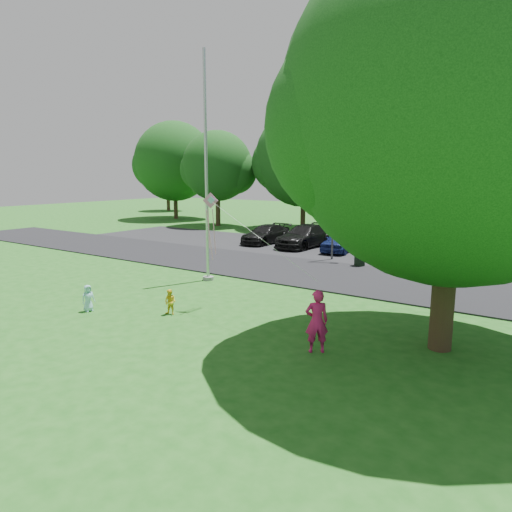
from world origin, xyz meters
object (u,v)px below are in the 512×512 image
Objects in this scene: woman at (317,321)px; kite at (213,215)px; trash_can at (360,258)px; street_lamp at (338,200)px; big_tree at (452,117)px; child_blue at (88,298)px; child_yellow at (170,302)px; flagpole at (207,188)px.

kite is (-4.95, 1.66, 2.51)m from woman.
street_lamp is at bearing 151.55° from trash_can.
big_tree is 6.32× the size of woman.
big_tree reaches higher than trash_can.
child_blue is at bearing -168.71° from kite.
woman is 5.70m from child_yellow.
street_lamp is 1.05× the size of kite.
kite is at bearing 50.86° from child_yellow.
street_lamp is 12.84m from child_yellow.
big_tree is 11.60× the size of child_blue.
child_blue is (-8.36, -1.15, -0.40)m from woman.
kite is at bearing -56.24° from woman.
flagpole is 4.53m from kite.
child_yellow is at bearing -101.09° from trash_can.
big_tree reaches higher than child_yellow.
trash_can is at bearing -10.12° from child_blue.
flagpole is 6.46m from child_yellow.
street_lamp is at bearing 63.01° from kite.
child_blue is at bearing -163.77° from big_tree.
trash_can is 12.77m from big_tree.
child_blue is (-4.94, -12.88, -0.01)m from trash_can.
street_lamp is at bearing 70.19° from flagpole.
kite is at bearing -98.65° from trash_can.
big_tree is at bearing -0.18° from child_yellow.
street_lamp is 11.03m from kite.
child_yellow is (2.31, -4.74, -3.72)m from flagpole.
big_tree is 8.10m from kite.
child_yellow is 2.99m from child_blue.
street_lamp is at bearing -2.01° from child_blue.
big_tree is (6.05, -9.68, 5.72)m from trash_can.
big_tree is at bearing -57.98° from trash_can.
flagpole reaches higher than trash_can.
woman is at bearing -46.85° from kite.
kite is (0.73, 1.47, 2.94)m from child_yellow.
trash_can is at bearing 122.02° from big_tree.
street_lamp is 3.53m from trash_can.
kite is (0.24, -11.03, 0.01)m from street_lamp.
big_tree reaches higher than flagpole.
trash_can is 13.79m from child_blue.
flagpole is 5.75× the size of woman.
street_lamp reaches higher than child_yellow.
trash_can is 0.55× the size of woman.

